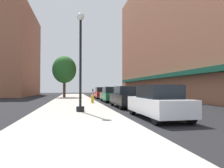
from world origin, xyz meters
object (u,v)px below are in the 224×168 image
(car_black, at_px, (126,97))
(car_red, at_px, (101,93))
(lamppost, at_px, (80,60))
(car_green, at_px, (111,95))
(fire_hydrant, at_px, (92,99))
(tree_near, at_px, (64,70))
(parking_meter_near, at_px, (93,93))
(car_white, at_px, (158,102))

(car_black, relative_size, car_red, 1.00)
(lamppost, bearing_deg, car_green, 68.55)
(fire_hydrant, xyz_separation_m, car_green, (2.29, 2.72, 0.29))
(fire_hydrant, distance_m, car_black, 4.24)
(lamppost, height_order, car_red, lamppost)
(lamppost, height_order, fire_hydrant, lamppost)
(fire_hydrant, distance_m, tree_near, 13.51)
(fire_hydrant, bearing_deg, car_green, 49.95)
(parking_meter_near, height_order, car_white, car_white)
(parking_meter_near, xyz_separation_m, tree_near, (-3.42, 9.65, 3.42))
(fire_hydrant, height_order, tree_near, tree_near)
(tree_near, distance_m, car_green, 11.77)
(car_black, height_order, car_green, same)
(car_red, bearing_deg, fire_hydrant, -102.20)
(tree_near, bearing_deg, parking_meter_near, -70.51)
(parking_meter_near, xyz_separation_m, car_red, (1.95, 6.97, -0.14))
(parking_meter_near, xyz_separation_m, car_black, (1.95, -6.48, -0.14))
(fire_hydrant, relative_size, car_black, 0.18)
(car_white, height_order, car_red, same)
(car_black, xyz_separation_m, car_green, (0.00, 6.28, 0.00))
(car_white, bearing_deg, tree_near, 103.61)
(car_green, height_order, car_red, same)
(car_white, distance_m, car_green, 12.07)
(lamppost, relative_size, car_red, 1.37)
(car_green, bearing_deg, fire_hydrant, -129.22)
(tree_near, xyz_separation_m, car_red, (5.37, -2.68, -3.56))
(car_green, bearing_deg, car_red, 90.82)
(lamppost, xyz_separation_m, car_red, (3.66, 16.49, -2.39))
(car_red, bearing_deg, car_white, -89.18)
(car_white, bearing_deg, car_black, 89.85)
(fire_hydrant, relative_size, car_green, 0.18)
(tree_near, bearing_deg, car_white, -76.25)
(lamppost, xyz_separation_m, car_white, (3.66, -2.75, -2.39))
(fire_hydrant, bearing_deg, car_black, -57.23)
(parking_meter_near, height_order, car_green, car_green)
(lamppost, height_order, car_black, lamppost)
(car_black, height_order, car_red, same)
(car_white, height_order, car_green, same)
(car_green, bearing_deg, parking_meter_near, 174.79)
(tree_near, distance_m, car_white, 22.85)
(car_black, bearing_deg, car_white, -91.28)
(car_white, relative_size, car_red, 1.00)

